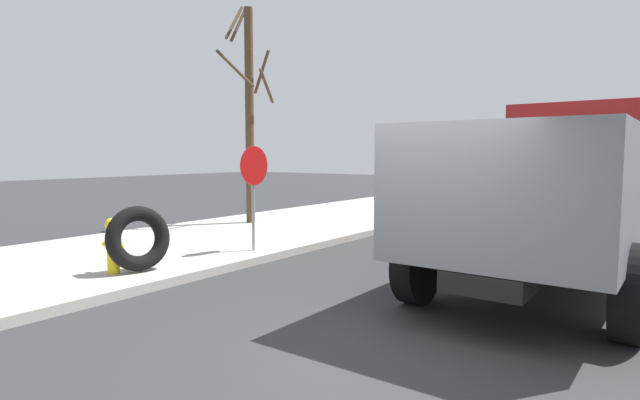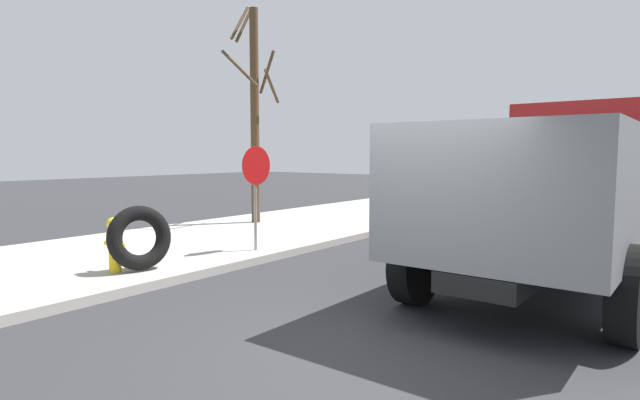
% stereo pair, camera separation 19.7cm
% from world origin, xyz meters
% --- Properties ---
extents(ground_plane, '(80.00, 80.00, 0.00)m').
position_xyz_m(ground_plane, '(0.00, 0.00, 0.00)').
color(ground_plane, '#2D2D30').
extents(sidewalk_curb, '(36.00, 5.00, 0.15)m').
position_xyz_m(sidewalk_curb, '(0.00, 6.50, 0.07)').
color(sidewalk_curb, '#ADA89E').
rests_on(sidewalk_curb, ground).
extents(fire_hydrant, '(0.22, 0.49, 0.89)m').
position_xyz_m(fire_hydrant, '(0.06, 4.99, 0.63)').
color(fire_hydrant, yellow).
rests_on(fire_hydrant, sidewalk_curb).
extents(loose_tire, '(1.11, 0.60, 1.08)m').
position_xyz_m(loose_tire, '(0.38, 4.78, 0.69)').
color(loose_tire, black).
rests_on(loose_tire, sidewalk_curb).
extents(stop_sign, '(0.76, 0.08, 2.06)m').
position_xyz_m(stop_sign, '(2.81, 4.50, 1.57)').
color(stop_sign, gray).
rests_on(stop_sign, sidewalk_curb).
extents(dump_truck_gray, '(7.02, 2.85, 3.00)m').
position_xyz_m(dump_truck_gray, '(4.36, -0.71, 1.61)').
color(dump_truck_gray, slate).
rests_on(dump_truck_gray, ground).
extents(dump_truck_green, '(7.08, 2.99, 3.00)m').
position_xyz_m(dump_truck_green, '(16.26, 0.25, 1.61)').
color(dump_truck_green, '#237033').
rests_on(dump_truck_green, ground).
extents(bare_tree, '(1.39, 1.29, 6.03)m').
position_xyz_m(bare_tree, '(5.81, 7.47, 3.28)').
color(bare_tree, '#4C3823').
rests_on(bare_tree, sidewalk_curb).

